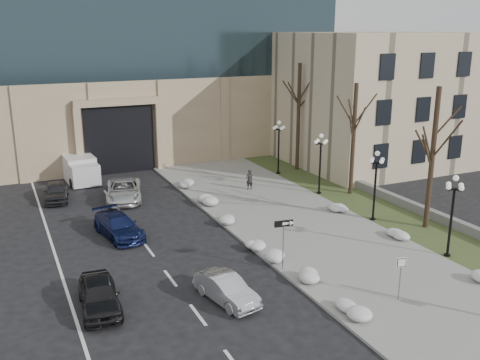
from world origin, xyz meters
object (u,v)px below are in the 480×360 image
object	(u,v)px
car_c	(119,226)
pedestrian	(249,179)
keep_sign	(401,270)
lamppost_a	(453,205)
car_b	(226,289)
lamppost_b	(376,176)
car_e	(56,191)
box_truck	(78,167)
one_way_sign	(287,229)
car_a	(99,295)
lamppost_d	(279,140)
lamppost_c	(320,156)
car_d	(124,190)

from	to	relation	value
car_c	pedestrian	bearing A→B (deg)	15.05
keep_sign	lamppost_a	bearing A→B (deg)	41.93
car_b	lamppost_b	bearing A→B (deg)	11.68
keep_sign	car_c	bearing A→B (deg)	142.23
car_e	car_c	bearing A→B (deg)	-65.67
box_truck	one_way_sign	distance (m)	24.21
lamppost_a	one_way_sign	bearing A→B (deg)	165.98
car_a	lamppost_d	world-z (taller)	lamppost_d
car_e	one_way_sign	size ratio (longest dim) A/B	1.43
lamppost_b	lamppost_d	xyz separation A→B (m)	(0.00, 13.00, 0.00)
car_b	lamppost_c	xyz separation A→B (m)	(13.16, 12.38, 2.44)
lamppost_b	one_way_sign	bearing A→B (deg)	-154.81
pedestrian	lamppost_a	world-z (taller)	lamppost_a
car_a	lamppost_b	distance (m)	19.26
box_truck	keep_sign	bearing A→B (deg)	-73.21
car_d	box_truck	world-z (taller)	box_truck
box_truck	keep_sign	size ratio (longest dim) A/B	2.97
keep_sign	one_way_sign	bearing A→B (deg)	137.48
car_e	box_truck	world-z (taller)	box_truck
car_e	car_b	bearing A→B (deg)	-66.20
lamppost_c	lamppost_d	size ratio (longest dim) A/B	1.00
car_d	lamppost_d	bearing A→B (deg)	19.70
box_truck	lamppost_d	world-z (taller)	lamppost_d
car_d	pedestrian	xyz separation A→B (m)	(9.49, -1.81, 0.17)
one_way_sign	keep_sign	distance (m)	6.02
box_truck	lamppost_c	distance (m)	20.37
box_truck	keep_sign	world-z (taller)	keep_sign
box_truck	one_way_sign	size ratio (longest dim) A/B	2.35
car_d	keep_sign	bearing A→B (deg)	-55.55
car_b	lamppost_a	xyz separation A→B (m)	(13.16, -0.62, 2.44)
lamppost_b	lamppost_d	bearing A→B (deg)	90.00
car_b	pedestrian	size ratio (longest dim) A/B	2.41
car_c	one_way_sign	world-z (taller)	one_way_sign
box_truck	lamppost_c	bearing A→B (deg)	-40.59
lamppost_a	lamppost_b	xyz separation A→B (m)	(0.00, 6.50, 0.00)
keep_sign	lamppost_b	xyz separation A→B (m)	(5.93, 9.35, 1.42)
car_c	pedestrian	world-z (taller)	pedestrian
keep_sign	car_d	bearing A→B (deg)	127.14
lamppost_c	lamppost_b	bearing A→B (deg)	-90.00
lamppost_b	car_c	bearing A→B (deg)	164.69
box_truck	keep_sign	xyz separation A→B (m)	(10.11, -28.24, 0.64)
car_a	car_e	xyz separation A→B (m)	(0.17, 17.62, -0.02)
keep_sign	car_a	bearing A→B (deg)	174.06
keep_sign	lamppost_d	distance (m)	23.17
keep_sign	car_b	bearing A→B (deg)	170.54
pedestrian	lamppost_c	distance (m)	5.85
car_b	car_d	size ratio (longest dim) A/B	0.72
pedestrian	one_way_sign	bearing A→B (deg)	71.41
car_a	keep_sign	world-z (taller)	keep_sign
car_a	one_way_sign	bearing A→B (deg)	4.00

